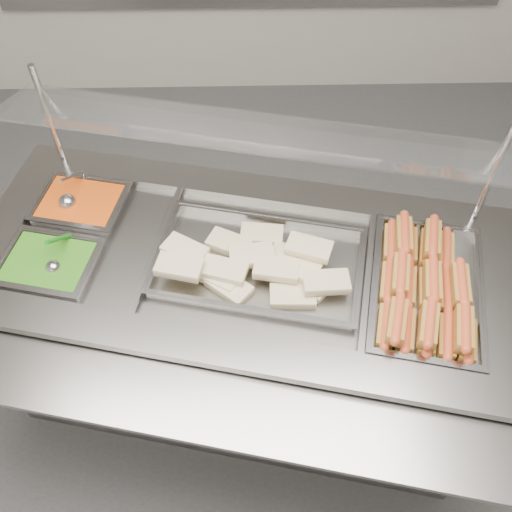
{
  "coord_description": "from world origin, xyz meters",
  "views": [
    {
      "loc": [
        -0.05,
        -0.89,
        2.36
      ],
      "look_at": [
        -0.02,
        0.27,
        0.89
      ],
      "focal_mm": 40.0,
      "sensor_mm": 36.0,
      "label": 1
    }
  ],
  "objects_px": {
    "steam_counter": "(244,327)",
    "ladle": "(68,201)",
    "sneeze_guard": "(254,133)",
    "pan_wraps": "(259,265)",
    "serving_spoon": "(55,262)",
    "pan_hotdogs": "(424,294)"
  },
  "relations": [
    {
      "from": "sneeze_guard",
      "to": "serving_spoon",
      "type": "bearing_deg",
      "value": -161.58
    },
    {
      "from": "sneeze_guard",
      "to": "ladle",
      "type": "xyz_separation_m",
      "value": [
        -0.67,
        0.06,
        -0.35
      ]
    },
    {
      "from": "ladle",
      "to": "pan_wraps",
      "type": "bearing_deg",
      "value": -22.45
    },
    {
      "from": "sneeze_guard",
      "to": "ladle",
      "type": "height_order",
      "value": "sneeze_guard"
    },
    {
      "from": "ladle",
      "to": "serving_spoon",
      "type": "height_order",
      "value": "same"
    },
    {
      "from": "sneeze_guard",
      "to": "pan_hotdogs",
      "type": "distance_m",
      "value": 0.76
    },
    {
      "from": "steam_counter",
      "to": "pan_hotdogs",
      "type": "distance_m",
      "value": 0.73
    },
    {
      "from": "pan_wraps",
      "to": "ladle",
      "type": "relative_size",
      "value": 3.91
    },
    {
      "from": "steam_counter",
      "to": "pan_hotdogs",
      "type": "relative_size",
      "value": 3.3
    },
    {
      "from": "sneeze_guard",
      "to": "steam_counter",
      "type": "bearing_deg",
      "value": -102.5
    },
    {
      "from": "sneeze_guard",
      "to": "pan_wraps",
      "type": "distance_m",
      "value": 0.44
    },
    {
      "from": "steam_counter",
      "to": "sneeze_guard",
      "type": "height_order",
      "value": "sneeze_guard"
    },
    {
      "from": "steam_counter",
      "to": "ladle",
      "type": "distance_m",
      "value": 0.81
    },
    {
      "from": "ladle",
      "to": "pan_hotdogs",
      "type": "bearing_deg",
      "value": -18.2
    },
    {
      "from": "serving_spoon",
      "to": "pan_wraps",
      "type": "bearing_deg",
      "value": 0.01
    },
    {
      "from": "steam_counter",
      "to": "sneeze_guard",
      "type": "relative_size",
      "value": 1.2
    },
    {
      "from": "steam_counter",
      "to": "sneeze_guard",
      "type": "distance_m",
      "value": 0.82
    },
    {
      "from": "steam_counter",
      "to": "pan_wraps",
      "type": "xyz_separation_m",
      "value": [
        0.06,
        -0.01,
        0.41
      ]
    },
    {
      "from": "pan_hotdogs",
      "to": "serving_spoon",
      "type": "xyz_separation_m",
      "value": [
        -1.21,
        0.12,
        0.05
      ]
    },
    {
      "from": "pan_wraps",
      "to": "serving_spoon",
      "type": "distance_m",
      "value": 0.67
    },
    {
      "from": "sneeze_guard",
      "to": "pan_wraps",
      "type": "xyz_separation_m",
      "value": [
        0.01,
        -0.22,
        -0.38
      ]
    },
    {
      "from": "steam_counter",
      "to": "sneeze_guard",
      "type": "bearing_deg",
      "value": 77.5
    }
  ]
}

